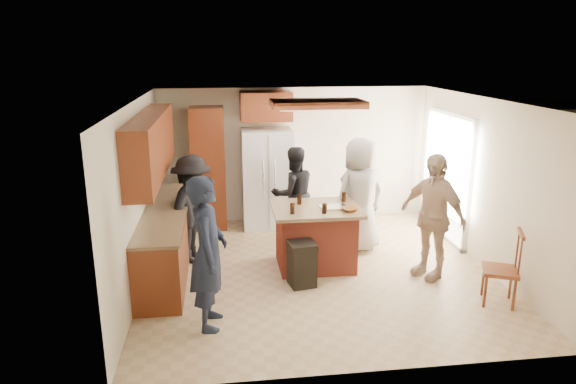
{
  "coord_description": "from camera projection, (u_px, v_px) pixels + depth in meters",
  "views": [
    {
      "loc": [
        -1.33,
        -6.9,
        3.18
      ],
      "look_at": [
        -0.4,
        0.28,
        1.15
      ],
      "focal_mm": 32.0,
      "sensor_mm": 36.0,
      "label": 1
    }
  ],
  "objects": [
    {
      "name": "spindle_chair",
      "position": [
        502.0,
        271.0,
        6.53
      ],
      "size": [
        0.55,
        0.55,
        0.99
      ],
      "color": "maroon",
      "rests_on": "ground"
    },
    {
      "name": "room_shell",
      "position": [
        534.0,
        178.0,
        9.49
      ],
      "size": [
        8.0,
        5.2,
        5.0
      ],
      "color": "tan",
      "rests_on": "ground"
    },
    {
      "name": "kitchen_island",
      "position": [
        315.0,
        236.0,
        7.66
      ],
      "size": [
        1.28,
        1.03,
        0.93
      ],
      "color": "#AB3D2C",
      "rests_on": "ground"
    },
    {
      "name": "person_counter",
      "position": [
        193.0,
        209.0,
        7.77
      ],
      "size": [
        0.85,
        1.18,
        1.67
      ],
      "primitive_type": "imported",
      "rotation": [
        0.0,
        0.0,
        1.21
      ],
      "color": "black",
      "rests_on": "ground"
    },
    {
      "name": "left_cabinetry",
      "position": [
        162.0,
        207.0,
        7.46
      ],
      "size": [
        0.64,
        3.0,
        2.3
      ],
      "color": "maroon",
      "rests_on": "ground"
    },
    {
      "name": "refrigerator",
      "position": [
        267.0,
        178.0,
        9.33
      ],
      "size": [
        0.9,
        0.76,
        1.8
      ],
      "color": "white",
      "rests_on": "ground"
    },
    {
      "name": "trash_bin",
      "position": [
        302.0,
        264.0,
        7.08
      ],
      "size": [
        0.41,
        0.41,
        0.63
      ],
      "color": "black",
      "rests_on": "ground"
    },
    {
      "name": "back_wall_units",
      "position": [
        223.0,
        153.0,
        9.18
      ],
      "size": [
        1.8,
        0.6,
        2.45
      ],
      "color": "maroon",
      "rests_on": "ground"
    },
    {
      "name": "person_side_right",
      "position": [
        432.0,
        216.0,
        7.22
      ],
      "size": [
        1.0,
        1.19,
        1.81
      ],
      "primitive_type": "imported",
      "rotation": [
        0.0,
        0.0,
        -1.04
      ],
      "color": "tan",
      "rests_on": "ground"
    },
    {
      "name": "person_front_left",
      "position": [
        208.0,
        253.0,
        5.89
      ],
      "size": [
        0.53,
        0.69,
        1.83
      ],
      "primitive_type": "imported",
      "rotation": [
        0.0,
        0.0,
        1.51
      ],
      "color": "#181E30",
      "rests_on": "ground"
    },
    {
      "name": "person_behind_left",
      "position": [
        294.0,
        194.0,
        8.68
      ],
      "size": [
        0.88,
        0.66,
        1.62
      ],
      "primitive_type": "imported",
      "rotation": [
        0.0,
        0.0,
        3.38
      ],
      "color": "black",
      "rests_on": "ground"
    },
    {
      "name": "person_behind_right",
      "position": [
        360.0,
        195.0,
        8.16
      ],
      "size": [
        1.06,
        0.88,
        1.86
      ],
      "primitive_type": "imported",
      "rotation": [
        0.0,
        0.0,
        3.51
      ],
      "color": "gray",
      "rests_on": "ground"
    },
    {
      "name": "island_items",
      "position": [
        332.0,
        206.0,
        7.45
      ],
      "size": [
        1.0,
        0.66,
        0.15
      ],
      "color": "silver",
      "rests_on": "kitchen_island"
    }
  ]
}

